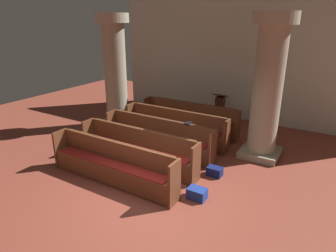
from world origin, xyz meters
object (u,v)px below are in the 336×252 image
pew_row_2 (158,135)px  lectern (219,110)px  pew_row_3 (137,147)px  pillar_aisle_side (268,87)px  kneeler_box_blue (197,193)px  pew_row_1 (175,125)px  pew_row_4 (112,162)px  kneeler_box_navy (215,171)px  pillar_far_side (115,70)px  pew_row_0 (189,117)px  hymn_book (188,123)px

pew_row_2 → lectern: bearing=81.0°
pew_row_2 → pew_row_3: 0.96m
pillar_aisle_side → kneeler_box_blue: pillar_aisle_side is taller
pew_row_3 → kneeler_box_blue: pew_row_3 is taller
pew_row_3 → kneeler_box_blue: bearing=-15.7°
pew_row_1 → pew_row_4: size_ratio=1.00×
pew_row_1 → kneeler_box_navy: size_ratio=9.43×
pew_row_2 → pillar_aisle_side: 3.18m
pew_row_2 → pillar_far_side: 3.13m
pew_row_0 → pew_row_1: size_ratio=1.00×
pew_row_0 → kneeler_box_blue: pew_row_0 is taller
pew_row_1 → pillar_aisle_side: size_ratio=0.90×
lectern → kneeler_box_navy: bearing=-69.6°
pew_row_2 → pew_row_3: (0.00, -0.96, 0.00)m
pew_row_3 → kneeler_box_navy: pew_row_3 is taller
pew_row_1 → kneeler_box_navy: bearing=-36.0°
pew_row_0 → pew_row_1: same height
pillar_far_side → kneeler_box_navy: size_ratio=10.48×
pew_row_3 → pew_row_1: bearing=90.0°
pew_row_2 → pillar_far_side: pillar_far_side is taller
pillar_far_side → kneeler_box_blue: 5.54m
pew_row_0 → hymn_book: bearing=-63.9°
pew_row_0 → lectern: 1.46m
lectern → kneeler_box_navy: size_ratio=3.04×
pew_row_0 → kneeler_box_blue: (1.96, -3.43, -0.39)m
pew_row_0 → pew_row_4: same height
pew_row_1 → kneeler_box_blue: pew_row_1 is taller
pew_row_1 → pew_row_2: bearing=-90.0°
pew_row_0 → pew_row_3: (0.00, -2.87, 0.00)m
pew_row_2 → lectern: 3.32m
pillar_aisle_side → hymn_book: bearing=-147.9°
pew_row_1 → lectern: (0.52, 2.32, -0.06)m
pew_row_2 → lectern: lectern is taller
pew_row_2 → pew_row_4: 1.92m
pew_row_0 → pew_row_4: size_ratio=1.00×
pew_row_0 → hymn_book: size_ratio=15.64×
pew_row_4 → pillar_aisle_side: size_ratio=0.90×
pew_row_4 → pew_row_1: bearing=90.0°
pew_row_1 → pew_row_4: 2.87m
pew_row_2 → pew_row_4: (0.00, -1.92, 0.00)m
pew_row_4 → pillar_aisle_side: 4.31m
pew_row_1 → hymn_book: (0.85, -0.77, 0.46)m
pew_row_4 → pillar_aisle_side: bearing=51.3°
pew_row_2 → pew_row_3: same height
pew_row_3 → lectern: (0.52, 4.24, -0.06)m
pew_row_2 → kneeler_box_navy: (1.90, -0.42, -0.40)m
pillar_aisle_side → pillar_far_side: 5.03m
pew_row_4 → lectern: bearing=84.3°
pew_row_1 → lectern: size_ratio=3.10×
pew_row_4 → lectern: size_ratio=3.10×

